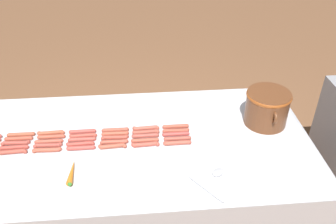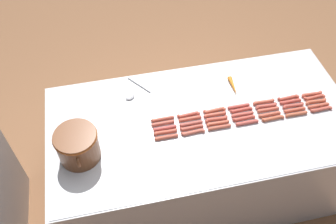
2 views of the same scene
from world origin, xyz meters
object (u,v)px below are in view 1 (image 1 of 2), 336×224
Objects in this scene: hot_dog_25 at (114,142)px; serving_spoon at (214,178)px; hot_dog_2 at (51,133)px; hot_dog_5 at (146,128)px; hot_dog_11 at (115,134)px; hot_dog_29 at (12,152)px; hot_dog_24 at (80,144)px; hot_dog_31 at (81,148)px; hot_dog_22 at (14,147)px; hot_dog_20 at (176,134)px; hot_dog_12 at (146,132)px; hot_dog_16 at (49,141)px; hot_dog_26 at (145,140)px; hot_dog_19 at (145,136)px; hot_dog_23 at (48,145)px; hot_dog_34 at (177,143)px; hot_dog_10 at (83,136)px; hot_dog_13 at (176,131)px; bean_pot at (267,106)px; hot_dog_1 at (21,135)px; hot_dog_3 at (83,131)px; hot_dog_18 at (115,137)px; hot_dog_30 at (47,150)px; hot_dog_33 at (145,144)px; hot_dog_32 at (112,146)px; hot_dog_9 at (51,137)px; hot_dog_27 at (178,139)px; hot_dog_4 at (115,130)px; hot_dog_15 at (16,143)px; hot_dog_6 at (176,126)px; hot_dog_8 at (19,139)px; hot_dog_17 at (82,139)px; carrot at (72,172)px.

serving_spoon is at bearing 57.68° from hot_dog_25.
hot_dog_5 is (0.00, 0.55, 0.00)m from hot_dog_2.
hot_dog_11 is 0.56m from hot_dog_29.
hot_dog_5 is at bearing 101.55° from hot_dog_29.
hot_dog_24 is 0.03m from hot_dog_31.
hot_dog_20 is at bearing 92.66° from hot_dog_22.
hot_dog_11 is 1.00× the size of hot_dog_12.
hot_dog_16 is 0.54m from hot_dog_26.
hot_dog_19 is (-0.00, 0.54, 0.00)m from hot_dog_16.
hot_dog_23 is 0.19m from hot_dog_31.
hot_dog_34 is at bearing 83.82° from hot_dog_25.
hot_dog_10 is 0.53m from hot_dog_13.
bean_pot is at bearing 96.71° from hot_dog_24.
hot_dog_11 is 1.00× the size of hot_dog_22.
hot_dog_22 is (0.11, -0.01, 0.00)m from hot_dog_1.
hot_dog_1 is at bearing -112.53° from serving_spoon.
hot_dog_3 is 1.00× the size of hot_dog_18.
hot_dog_30 is 0.53m from hot_dog_33.
hot_dog_5 is 1.00× the size of hot_dog_32.
hot_dog_12 is 1.00× the size of hot_dog_30.
hot_dog_33 reaches higher than serving_spoon.
hot_dog_5 and hot_dog_30 have the same top height.
hot_dog_9 and hot_dog_19 have the same top height.
bean_pot is at bearing 103.22° from hot_dog_27.
hot_dog_16 is at bearing -83.92° from hot_dog_11.
hot_dog_1 is 1.00× the size of hot_dog_9.
hot_dog_33 is (0.15, 0.17, 0.00)m from hot_dog_4.
hot_dog_2 is 1.00× the size of hot_dog_15.
hot_dog_1 and hot_dog_2 have the same top height.
hot_dog_25 is 1.00× the size of hot_dog_34.
hot_dog_27 is 1.00× the size of hot_dog_34.
hot_dog_6 is 1.00× the size of hot_dog_8.
hot_dog_4 is 1.00× the size of hot_dog_33.
hot_dog_15 and hot_dog_34 have the same top height.
hot_dog_23 is at bearing -84.36° from bean_pot.
hot_dog_27 is at bearing -154.88° from serving_spoon.
hot_dog_23 is 1.00× the size of hot_dog_33.
hot_dog_27 is 1.00× the size of hot_dog_30.
hot_dog_9 is 1.00× the size of hot_dog_30.
hot_dog_3 is 1.00× the size of hot_dog_10.
hot_dog_24 is at bearing -68.09° from hot_dog_11.
hot_dog_2 and hot_dog_15 have the same top height.
hot_dog_24 is (0.04, -0.36, 0.00)m from hot_dog_19.
hot_dog_33 is at bearing 82.37° from hot_dog_16.
hot_dog_8 is at bearing -86.44° from hot_dog_4.
hot_dog_26 is at bearing -76.96° from hot_dog_20.
hot_dog_6 and hot_dog_17 have the same top height.
serving_spoon is (0.39, 0.50, -0.00)m from hot_dog_11.
bean_pot reaches higher than hot_dog_29.
carrot reaches higher than hot_dog_2.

